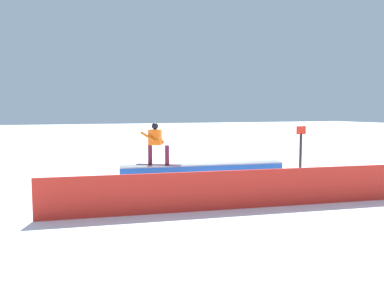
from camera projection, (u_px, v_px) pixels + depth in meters
name	position (u px, v px, depth m)	size (l,w,h in m)	color
ground_plane	(203.00, 183.00, 12.65)	(120.00, 120.00, 0.00)	white
grind_box	(203.00, 174.00, 12.63)	(5.60, 1.35, 0.66)	blue
snowboarder	(156.00, 142.00, 12.20)	(1.40, 1.03, 1.39)	black
safety_fence	(257.00, 189.00, 9.36)	(10.56, 0.06, 0.97)	red
trail_marker	(301.00, 149.00, 13.93)	(0.40, 0.10, 1.87)	#262628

